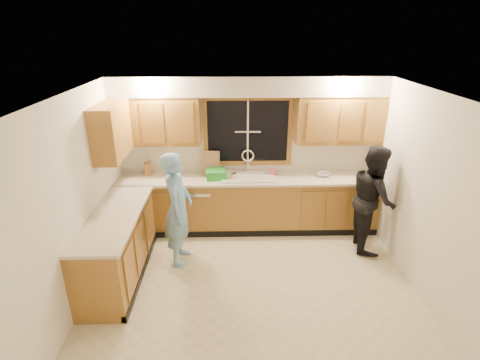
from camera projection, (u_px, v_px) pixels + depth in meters
name	position (u px, v px, depth m)	size (l,w,h in m)	color
floor	(253.00, 288.00, 4.89)	(4.20, 4.20, 0.00)	beige
ceiling	(256.00, 95.00, 3.94)	(4.20, 4.20, 0.00)	white
wall_back	(248.00, 152.00, 6.18)	(4.20, 4.20, 0.00)	white
wall_left	(75.00, 204.00, 4.37)	(3.80, 3.80, 0.00)	white
wall_right	(430.00, 200.00, 4.47)	(3.80, 3.80, 0.00)	white
base_cabinets_back	(248.00, 204.00, 6.21)	(4.20, 0.60, 0.88)	#A3712F
base_cabinets_left	(118.00, 246.00, 5.01)	(0.60, 1.90, 0.88)	#A3712F
countertop_back	(248.00, 179.00, 6.02)	(4.20, 0.63, 0.04)	beige
countertop_left	(115.00, 216.00, 4.84)	(0.63, 1.90, 0.04)	beige
upper_cabinets_left	(156.00, 121.00, 5.77)	(1.35, 0.33, 0.75)	#A3712F
upper_cabinets_right	(339.00, 120.00, 5.84)	(1.35, 0.33, 0.75)	#A3712F
upper_cabinets_return	(111.00, 131.00, 5.19)	(0.33, 0.90, 0.75)	#A3712F
soffit	(249.00, 86.00, 5.60)	(4.20, 0.35, 0.30)	beige
window_frame	(248.00, 132.00, 6.04)	(1.44, 0.03, 1.14)	black
sink	(248.00, 180.00, 6.05)	(0.86, 0.52, 0.57)	silver
dishwasher	(197.00, 207.00, 6.19)	(0.60, 0.56, 0.82)	white
stove	(105.00, 272.00, 4.48)	(0.58, 0.75, 0.90)	white
man	(178.00, 209.00, 5.18)	(0.60, 0.40, 1.65)	#73A6D9
woman	(373.00, 198.00, 5.54)	(0.79, 0.61, 1.62)	black
knife_block	(148.00, 169.00, 6.11)	(0.11, 0.09, 0.20)	#9F6C2C
cutting_board	(211.00, 162.00, 6.11)	(0.29, 0.02, 0.38)	tan
dish_crate	(216.00, 174.00, 5.96)	(0.31, 0.29, 0.15)	green
soap_bottle	(272.00, 171.00, 6.05)	(0.08, 0.08, 0.18)	#D45080
bowl	(323.00, 174.00, 6.07)	(0.21, 0.21, 0.05)	silver
can_left	(235.00, 176.00, 5.93)	(0.06, 0.06, 0.11)	beige
can_right	(233.00, 177.00, 5.88)	(0.06, 0.06, 0.11)	beige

